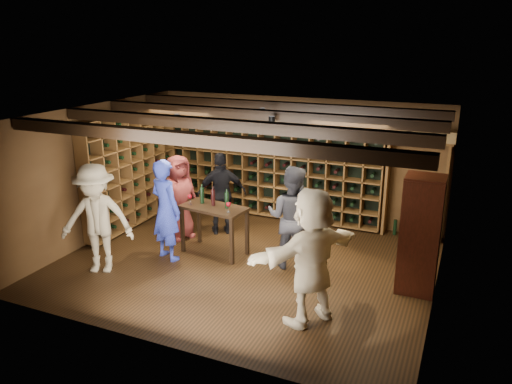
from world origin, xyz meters
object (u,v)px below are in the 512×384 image
at_px(tasting_table, 214,212).
at_px(guest_khaki, 97,219).
at_px(guest_red_floral, 179,197).
at_px(display_cabinet, 420,237).
at_px(guest_woman_black, 222,194).
at_px(man_grey_suit, 292,217).
at_px(guest_beige, 312,257).
at_px(man_blue_shirt, 166,210).

bearing_deg(tasting_table, guest_khaki, -127.60).
bearing_deg(guest_red_floral, display_cabinet, -69.59).
bearing_deg(guest_woman_black, man_grey_suit, 120.86).
height_order(display_cabinet, guest_red_floral, display_cabinet).
height_order(display_cabinet, guest_beige, guest_beige).
distance_m(man_grey_suit, guest_red_floral, 2.36).
bearing_deg(guest_beige, guest_khaki, -57.59).
bearing_deg(display_cabinet, guest_red_floral, 174.97).
bearing_deg(guest_red_floral, man_grey_suit, -72.78).
xyz_separation_m(man_blue_shirt, guest_beige, (2.84, -0.92, 0.06)).
height_order(guest_woman_black, guest_khaki, guest_khaki).
xyz_separation_m(man_blue_shirt, tasting_table, (0.64, 0.50, -0.11)).
height_order(man_blue_shirt, guest_woman_black, man_blue_shirt).
xyz_separation_m(guest_khaki, guest_beige, (3.57, -0.07, 0.04)).
bearing_deg(display_cabinet, guest_khaki, -164.16).
bearing_deg(guest_woman_black, display_cabinet, 133.62).
height_order(display_cabinet, guest_woman_black, display_cabinet).
distance_m(display_cabinet, guest_woman_black, 3.79).
height_order(guest_khaki, tasting_table, guest_khaki).
xyz_separation_m(display_cabinet, man_grey_suit, (-1.99, 0.04, 0.00)).
relative_size(man_blue_shirt, guest_woman_black, 1.09).
xyz_separation_m(display_cabinet, guest_woman_black, (-3.69, 0.88, -0.06)).
bearing_deg(display_cabinet, man_grey_suit, 178.75).
bearing_deg(guest_khaki, display_cabinet, -6.40).
xyz_separation_m(guest_red_floral, guest_woman_black, (0.63, 0.50, 0.00)).
height_order(display_cabinet, guest_khaki, guest_khaki).
distance_m(guest_woman_black, guest_beige, 3.40).
relative_size(display_cabinet, man_blue_shirt, 1.00).
relative_size(man_blue_shirt, tasting_table, 1.45).
relative_size(man_grey_suit, guest_khaki, 0.96).
bearing_deg(man_grey_suit, guest_khaki, 24.79).
bearing_deg(display_cabinet, guest_beige, -129.93).
bearing_deg(guest_beige, guest_woman_black, -99.06).
bearing_deg(man_blue_shirt, man_grey_suit, -145.83).
bearing_deg(guest_beige, man_grey_suit, -117.86).
distance_m(display_cabinet, tasting_table, 3.39).
height_order(man_grey_suit, guest_khaki, guest_khaki).
relative_size(guest_woman_black, guest_beige, 0.85).
bearing_deg(guest_red_floral, guest_woman_black, -26.19).
relative_size(display_cabinet, guest_khaki, 0.98).
xyz_separation_m(guest_khaki, tasting_table, (1.37, 1.35, -0.13)).
distance_m(man_blue_shirt, tasting_table, 0.82).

